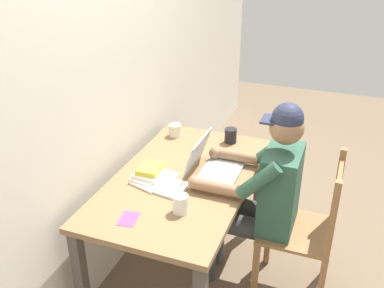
{
  "coord_description": "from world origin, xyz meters",
  "views": [
    {
      "loc": [
        -2.13,
        -0.87,
        2.11
      ],
      "look_at": [
        0.02,
        -0.05,
        0.95
      ],
      "focal_mm": 41.34,
      "sensor_mm": 36.0,
      "label": 1
    }
  ],
  "objects_px": {
    "coffee_mug_spare": "(181,204)",
    "landscape_photo_print": "(129,219)",
    "computer_mouse": "(232,154)",
    "coffee_mug_dark": "(231,135)",
    "coffee_mug_white": "(175,130)",
    "book_stack_main": "(149,173)",
    "laptop": "(211,165)",
    "desk": "(183,190)",
    "wooden_chair": "(306,231)",
    "seated_person": "(262,190)"
  },
  "relations": [
    {
      "from": "wooden_chair",
      "to": "laptop",
      "type": "xyz_separation_m",
      "value": [
        0.03,
        0.61,
        0.31
      ]
    },
    {
      "from": "seated_person",
      "to": "laptop",
      "type": "relative_size",
      "value": 3.81
    },
    {
      "from": "laptop",
      "to": "book_stack_main",
      "type": "xyz_separation_m",
      "value": [
        -0.21,
        0.32,
        -0.02
      ]
    },
    {
      "from": "coffee_mug_white",
      "to": "coffee_mug_spare",
      "type": "height_order",
      "value": "coffee_mug_spare"
    },
    {
      "from": "computer_mouse",
      "to": "seated_person",
      "type": "bearing_deg",
      "value": -136.33
    },
    {
      "from": "landscape_photo_print",
      "to": "computer_mouse",
      "type": "bearing_deg",
      "value": -27.34
    },
    {
      "from": "wooden_chair",
      "to": "book_stack_main",
      "type": "height_order",
      "value": "wooden_chair"
    },
    {
      "from": "computer_mouse",
      "to": "coffee_mug_white",
      "type": "distance_m",
      "value": 0.49
    },
    {
      "from": "seated_person",
      "to": "landscape_photo_print",
      "type": "distance_m",
      "value": 0.82
    },
    {
      "from": "computer_mouse",
      "to": "coffee_mug_spare",
      "type": "height_order",
      "value": "coffee_mug_spare"
    },
    {
      "from": "coffee_mug_white",
      "to": "landscape_photo_print",
      "type": "bearing_deg",
      "value": -170.86
    },
    {
      "from": "seated_person",
      "to": "book_stack_main",
      "type": "bearing_deg",
      "value": 104.88
    },
    {
      "from": "desk",
      "to": "wooden_chair",
      "type": "distance_m",
      "value": 0.77
    },
    {
      "from": "laptop",
      "to": "coffee_mug_spare",
      "type": "xyz_separation_m",
      "value": [
        -0.45,
        0.02,
        -0.0
      ]
    },
    {
      "from": "seated_person",
      "to": "coffee_mug_white",
      "type": "height_order",
      "value": "seated_person"
    },
    {
      "from": "seated_person",
      "to": "coffee_mug_dark",
      "type": "distance_m",
      "value": 0.59
    },
    {
      "from": "coffee_mug_spare",
      "to": "landscape_photo_print",
      "type": "relative_size",
      "value": 0.93
    },
    {
      "from": "wooden_chair",
      "to": "book_stack_main",
      "type": "relative_size",
      "value": 4.5
    },
    {
      "from": "coffee_mug_dark",
      "to": "landscape_photo_print",
      "type": "distance_m",
      "value": 1.08
    },
    {
      "from": "seated_person",
      "to": "laptop",
      "type": "distance_m",
      "value": 0.34
    },
    {
      "from": "coffee_mug_spare",
      "to": "landscape_photo_print",
      "type": "bearing_deg",
      "value": 124.49
    },
    {
      "from": "seated_person",
      "to": "computer_mouse",
      "type": "distance_m",
      "value": 0.39
    },
    {
      "from": "coffee_mug_spare",
      "to": "book_stack_main",
      "type": "distance_m",
      "value": 0.39
    },
    {
      "from": "coffee_mug_white",
      "to": "book_stack_main",
      "type": "height_order",
      "value": "coffee_mug_white"
    },
    {
      "from": "seated_person",
      "to": "computer_mouse",
      "type": "height_order",
      "value": "seated_person"
    },
    {
      "from": "computer_mouse",
      "to": "coffee_mug_dark",
      "type": "distance_m",
      "value": 0.21
    },
    {
      "from": "wooden_chair",
      "to": "coffee_mug_spare",
      "type": "relative_size",
      "value": 7.86
    },
    {
      "from": "seated_person",
      "to": "landscape_photo_print",
      "type": "height_order",
      "value": "seated_person"
    },
    {
      "from": "laptop",
      "to": "landscape_photo_print",
      "type": "relative_size",
      "value": 2.54
    },
    {
      "from": "coffee_mug_spare",
      "to": "book_stack_main",
      "type": "xyz_separation_m",
      "value": [
        0.25,
        0.31,
        -0.01
      ]
    },
    {
      "from": "computer_mouse",
      "to": "coffee_mug_spare",
      "type": "bearing_deg",
      "value": 173.77
    },
    {
      "from": "computer_mouse",
      "to": "coffee_mug_dark",
      "type": "height_order",
      "value": "coffee_mug_dark"
    },
    {
      "from": "laptop",
      "to": "computer_mouse",
      "type": "relative_size",
      "value": 3.3
    },
    {
      "from": "coffee_mug_dark",
      "to": "laptop",
      "type": "bearing_deg",
      "value": -179.34
    },
    {
      "from": "landscape_photo_print",
      "to": "laptop",
      "type": "bearing_deg",
      "value": -29.76
    },
    {
      "from": "desk",
      "to": "coffee_mug_spare",
      "type": "xyz_separation_m",
      "value": [
        -0.34,
        -0.12,
        0.14
      ]
    },
    {
      "from": "computer_mouse",
      "to": "coffee_mug_dark",
      "type": "relative_size",
      "value": 0.82
    },
    {
      "from": "laptop",
      "to": "computer_mouse",
      "type": "distance_m",
      "value": 0.26
    },
    {
      "from": "desk",
      "to": "wooden_chair",
      "type": "relative_size",
      "value": 1.45
    },
    {
      "from": "seated_person",
      "to": "wooden_chair",
      "type": "relative_size",
      "value": 1.32
    },
    {
      "from": "coffee_mug_spare",
      "to": "seated_person",
      "type": "bearing_deg",
      "value": -39.56
    },
    {
      "from": "desk",
      "to": "computer_mouse",
      "type": "distance_m",
      "value": 0.43
    },
    {
      "from": "desk",
      "to": "laptop",
      "type": "bearing_deg",
      "value": -50.6
    },
    {
      "from": "wooden_chair",
      "to": "coffee_mug_spare",
      "type": "bearing_deg",
      "value": 123.75
    },
    {
      "from": "laptop",
      "to": "computer_mouse",
      "type": "height_order",
      "value": "laptop"
    },
    {
      "from": "wooden_chair",
      "to": "coffee_mug_white",
      "type": "distance_m",
      "value": 1.15
    },
    {
      "from": "landscape_photo_print",
      "to": "seated_person",
      "type": "bearing_deg",
      "value": -52.7
    },
    {
      "from": "coffee_mug_spare",
      "to": "book_stack_main",
      "type": "bearing_deg",
      "value": 51.13
    },
    {
      "from": "coffee_mug_white",
      "to": "coffee_mug_spare",
      "type": "distance_m",
      "value": 0.94
    },
    {
      "from": "wooden_chair",
      "to": "coffee_mug_dark",
      "type": "distance_m",
      "value": 0.84
    }
  ]
}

